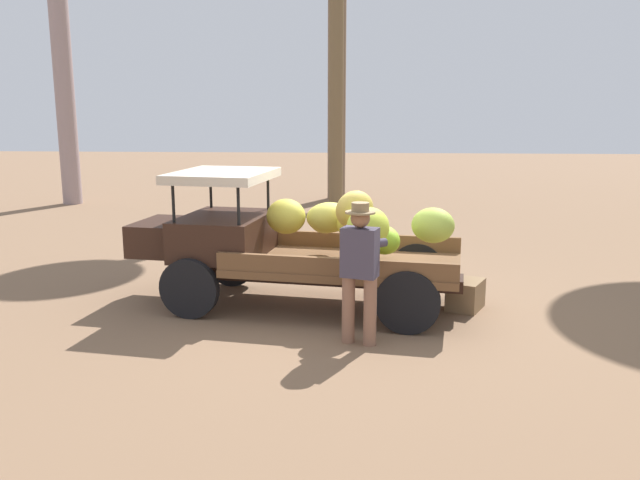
% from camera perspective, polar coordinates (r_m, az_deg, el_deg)
% --- Properties ---
extents(ground_plane, '(60.00, 60.00, 0.00)m').
position_cam_1_polar(ground_plane, '(8.90, 1.96, -6.08)').
color(ground_plane, '#846348').
extents(truck, '(4.61, 2.28, 1.83)m').
position_cam_1_polar(truck, '(8.89, -3.23, -0.08)').
color(truck, '#331E15').
rests_on(truck, ground).
extents(farmer, '(0.55, 0.50, 1.65)m').
position_cam_1_polar(farmer, '(7.43, 3.49, -2.16)').
color(farmer, '#92644E').
rests_on(farmer, ground).
extents(wooden_crate, '(0.59, 0.66, 0.40)m').
position_cam_1_polar(wooden_crate, '(9.09, 12.54, -4.66)').
color(wooden_crate, olive).
rests_on(wooden_crate, ground).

